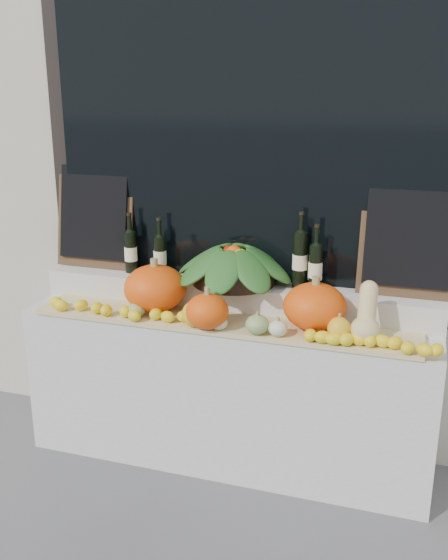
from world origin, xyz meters
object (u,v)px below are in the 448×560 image
at_px(pumpkin_left, 155,288).
at_px(wine_bottle_tall, 300,259).
at_px(produce_bowl, 234,265).
at_px(pumpkin_right, 315,306).
at_px(butternut_squash, 366,317).

bearing_deg(pumpkin_left, wine_bottle_tall, 18.30).
bearing_deg(produce_bowl, pumpkin_right, -23.20).
height_order(produce_bowl, wine_bottle_tall, wine_bottle_tall).
bearing_deg(wine_bottle_tall, pumpkin_left, -161.70).
distance_m(pumpkin_right, butternut_squash, 0.28).
bearing_deg(pumpkin_right, wine_bottle_tall, 117.65).
relative_size(pumpkin_left, wine_bottle_tall, 0.82).
bearing_deg(pumpkin_right, produce_bowl, 156.80).
xyz_separation_m(butternut_squash, produce_bowl, (-0.77, 0.29, 0.12)).
height_order(pumpkin_left, wine_bottle_tall, wine_bottle_tall).
relative_size(pumpkin_left, produce_bowl, 0.49).
relative_size(butternut_squash, wine_bottle_tall, 0.68).
relative_size(pumpkin_right, produce_bowl, 0.46).
bearing_deg(pumpkin_left, butternut_squash, -4.01).
distance_m(butternut_squash, produce_bowl, 0.83).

